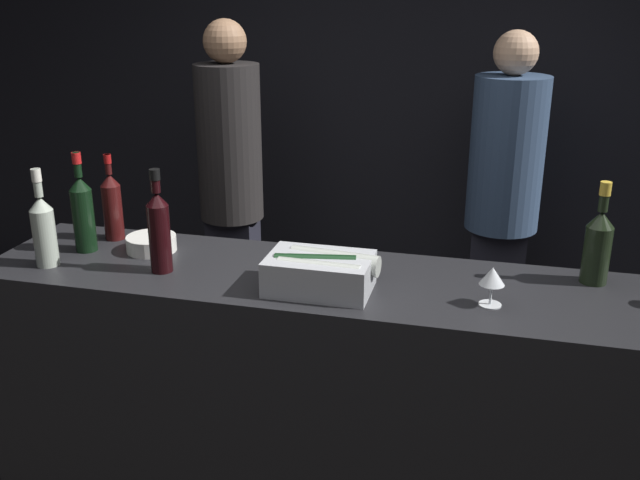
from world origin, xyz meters
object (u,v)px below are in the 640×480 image
at_px(bowl_white, 151,243).
at_px(wine_glass, 492,278).
at_px(champagne_bottle, 598,244).
at_px(red_wine_bottle_tall, 112,205).
at_px(person_blond_tee, 503,194).
at_px(person_in_hoodie, 231,182).
at_px(red_wine_bottle_black_foil, 159,229).
at_px(ice_bin_with_bottles, 321,271).
at_px(red_wine_bottle_burgundy, 83,211).
at_px(white_wine_bottle, 43,228).

xyz_separation_m(bowl_white, wine_glass, (1.22, -0.18, 0.06)).
distance_m(wine_glass, champagne_bottle, 0.42).
xyz_separation_m(red_wine_bottle_tall, person_blond_tee, (1.45, 1.22, -0.20)).
distance_m(champagne_bottle, person_in_hoodie, 1.92).
bearing_deg(red_wine_bottle_black_foil, ice_bin_with_bottles, -2.34).
height_order(bowl_white, person_blond_tee, person_blond_tee).
height_order(red_wine_bottle_tall, red_wine_bottle_burgundy, red_wine_bottle_burgundy).
bearing_deg(person_in_hoodie, wine_glass, -13.10).
distance_m(red_wine_bottle_burgundy, white_wine_bottle, 0.17).
height_order(wine_glass, red_wine_bottle_tall, red_wine_bottle_tall).
height_order(ice_bin_with_bottles, person_blond_tee, person_blond_tee).
bearing_deg(person_in_hoodie, white_wine_bottle, -68.44).
bearing_deg(ice_bin_with_bottles, red_wine_bottle_burgundy, 171.46).
bearing_deg(red_wine_bottle_tall, wine_glass, -10.49).
relative_size(red_wine_bottle_burgundy, person_blond_tee, 0.20).
bearing_deg(bowl_white, person_blond_tee, 46.20).
bearing_deg(red_wine_bottle_black_foil, wine_glass, -0.31).
height_order(champagne_bottle, person_in_hoodie, person_in_hoodie).
height_order(ice_bin_with_bottles, white_wine_bottle, white_wine_bottle).
distance_m(bowl_white, white_wine_bottle, 0.38).
xyz_separation_m(wine_glass, red_wine_bottle_burgundy, (-1.46, 0.12, 0.06)).
bearing_deg(red_wine_bottle_tall, red_wine_bottle_black_foil, -38.51).
relative_size(wine_glass, champagne_bottle, 0.36).
bearing_deg(red_wine_bottle_tall, champagne_bottle, 0.10).
relative_size(bowl_white, white_wine_bottle, 0.53).
distance_m(bowl_white, person_blond_tee, 1.81).
height_order(red_wine_bottle_tall, person_in_hoodie, person_in_hoodie).
bearing_deg(person_blond_tee, champagne_bottle, 110.44).
relative_size(champagne_bottle, red_wine_bottle_black_foil, 0.96).
distance_m(red_wine_bottle_black_foil, white_wine_bottle, 0.41).
distance_m(red_wine_bottle_tall, red_wine_bottle_burgundy, 0.15).
bearing_deg(ice_bin_with_bottles, wine_glass, 1.85).
relative_size(wine_glass, red_wine_bottle_burgundy, 0.34).
height_order(red_wine_bottle_black_foil, person_blond_tee, person_blond_tee).
xyz_separation_m(bowl_white, white_wine_bottle, (-0.29, -0.22, 0.11)).
distance_m(bowl_white, red_wine_bottle_black_foil, 0.25).
height_order(ice_bin_with_bottles, champagne_bottle, champagne_bottle).
height_order(red_wine_bottle_tall, white_wine_bottle, white_wine_bottle).
distance_m(bowl_white, champagne_bottle, 1.55).
bearing_deg(wine_glass, red_wine_bottle_black_foil, 179.69).
distance_m(wine_glass, red_wine_bottle_black_foil, 1.10).
distance_m(red_wine_bottle_tall, champagne_bottle, 1.75).
bearing_deg(person_in_hoodie, red_wine_bottle_tall, -65.96).
bearing_deg(red_wine_bottle_tall, bowl_white, -23.59).
bearing_deg(person_blond_tee, person_in_hoodie, 17.14).
height_order(red_wine_bottle_black_foil, white_wine_bottle, red_wine_bottle_black_foil).
bearing_deg(wine_glass, person_in_hoodie, 136.92).
relative_size(bowl_white, wine_glass, 1.46).
relative_size(white_wine_bottle, person_in_hoodie, 0.19).
bearing_deg(champagne_bottle, white_wine_bottle, -170.44).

